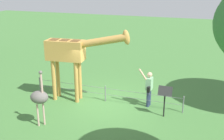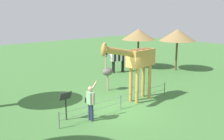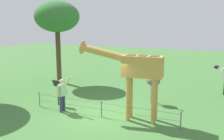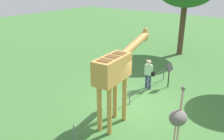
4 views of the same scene
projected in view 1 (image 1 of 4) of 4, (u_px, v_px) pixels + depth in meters
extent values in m
plane|color=#427538|center=(104.00, 103.00, 12.55)|extent=(60.00, 60.00, 0.00)
cylinder|color=#C69347|center=(80.00, 79.00, 12.73)|extent=(0.18, 0.18, 1.92)
cylinder|color=#C69347|center=(76.00, 82.00, 12.33)|extent=(0.18, 0.18, 1.92)
cylinder|color=#C69347|center=(58.00, 77.00, 12.98)|extent=(0.18, 0.18, 1.92)
cylinder|color=#C69347|center=(54.00, 80.00, 12.58)|extent=(0.18, 0.18, 1.92)
cube|color=#C69347|center=(65.00, 50.00, 12.21)|extent=(1.76, 0.85, 0.90)
cube|color=brown|center=(75.00, 41.00, 11.94)|extent=(0.40, 0.47, 0.02)
cube|color=brown|center=(65.00, 40.00, 12.06)|extent=(0.40, 0.47, 0.02)
cube|color=brown|center=(54.00, 39.00, 12.17)|extent=(0.40, 0.47, 0.02)
cylinder|color=#C69347|center=(101.00, 41.00, 11.66)|extent=(2.26, 0.52, 0.76)
ellipsoid|color=#C69347|center=(126.00, 37.00, 11.34)|extent=(0.43, 0.30, 0.68)
cylinder|color=brown|center=(127.00, 33.00, 11.34)|extent=(0.05, 0.05, 0.14)
cylinder|color=brown|center=(126.00, 33.00, 11.23)|extent=(0.05, 0.05, 0.14)
cylinder|color=navy|center=(148.00, 98.00, 12.04)|extent=(0.14, 0.14, 0.78)
cylinder|color=navy|center=(149.00, 97.00, 12.21)|extent=(0.14, 0.14, 0.78)
cube|color=#93C699|center=(149.00, 84.00, 11.91)|extent=(0.28, 0.38, 0.55)
sphere|color=#D8AD8C|center=(150.00, 75.00, 11.78)|extent=(0.22, 0.22, 0.22)
cylinder|color=#D8AD8C|center=(143.00, 74.00, 11.74)|extent=(0.40, 0.12, 0.49)
cylinder|color=#D8AD8C|center=(151.00, 82.00, 12.10)|extent=(0.08, 0.08, 0.50)
cube|color=black|center=(149.00, 89.00, 11.76)|extent=(0.14, 0.21, 0.24)
cylinder|color=#CC9E93|center=(44.00, 114.00, 10.53)|extent=(0.07, 0.07, 0.90)
cylinder|color=#CC9E93|center=(38.00, 115.00, 10.44)|extent=(0.07, 0.07, 0.90)
ellipsoid|color=#66605B|center=(39.00, 97.00, 10.25)|extent=(0.70, 0.56, 0.49)
cylinder|color=#CC9E93|center=(42.00, 84.00, 10.03)|extent=(0.08, 0.08, 0.80)
sphere|color=#66605B|center=(41.00, 72.00, 9.89)|extent=(0.14, 0.14, 0.14)
cylinder|color=black|center=(164.00, 106.00, 11.16)|extent=(0.06, 0.06, 0.95)
cube|color=#2D2D2D|center=(165.00, 91.00, 10.95)|extent=(0.56, 0.21, 0.38)
cylinder|color=slate|center=(40.00, 84.00, 13.68)|extent=(0.05, 0.05, 0.75)
cylinder|color=slate|center=(105.00, 94.00, 12.59)|extent=(0.05, 0.05, 0.75)
cylinder|color=slate|center=(183.00, 104.00, 11.50)|extent=(0.05, 0.05, 0.75)
cube|color=slate|center=(105.00, 88.00, 12.51)|extent=(7.00, 0.01, 0.01)
cube|color=slate|center=(105.00, 94.00, 12.60)|extent=(7.00, 0.01, 0.01)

